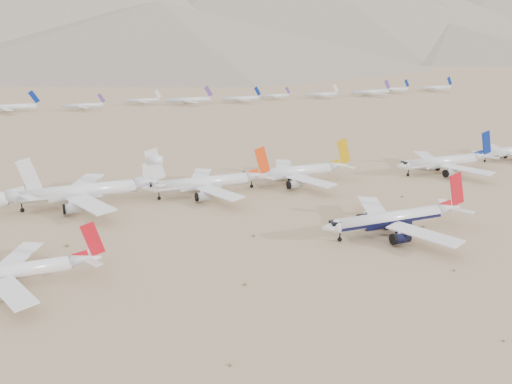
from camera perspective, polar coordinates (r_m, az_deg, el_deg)
ground at (r=158.15m, az=12.06°, el=-5.29°), size 7000.00×7000.00×0.00m
main_airliner at (r=164.02m, az=15.63°, el=-2.90°), size 50.37×49.19×17.77m
second_airliner at (r=138.89m, az=-25.87°, el=-8.15°), size 41.33×40.39×14.65m
row2_navy_widebody at (r=245.57m, az=20.75°, el=3.27°), size 50.63×49.51×18.01m
row2_gold_tail at (r=212.94m, az=4.47°, el=2.33°), size 50.17×49.07×17.86m
row2_orange_tail at (r=197.56m, az=-5.53°, el=1.11°), size 49.52×48.45×17.67m
row2_white_trijet at (r=194.24m, az=-18.70°, el=0.20°), size 55.56×54.30×19.69m
row2_blue_far at (r=286.30m, az=27.18°, el=4.19°), size 43.38×42.41×15.41m
distant_storage_row at (r=482.86m, az=-6.04°, el=10.57°), size 625.35×56.29×15.23m
foothills at (r=1364.62m, az=5.50°, el=17.47°), size 4637.50×1395.00×155.00m
desert_scrub at (r=139.03m, az=20.58°, el=-9.19°), size 261.14×121.67×0.63m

